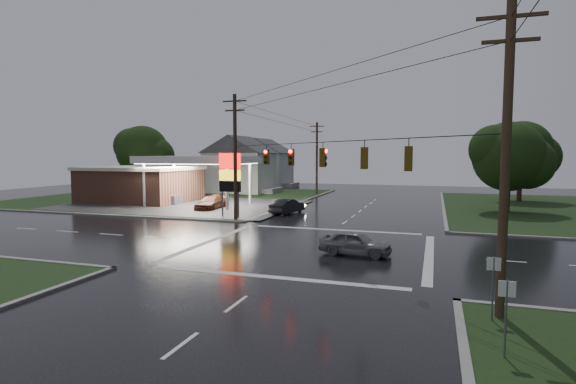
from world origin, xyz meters
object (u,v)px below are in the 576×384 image
(gas_station, at_px, (149,181))
(house_far, at_px, (263,162))
(pylon_sign, at_px, (230,174))
(car_north, at_px, (287,206))
(utility_pole_n, at_px, (317,157))
(utility_pole_nw, at_px, (235,155))
(utility_pole_se, at_px, (506,156))
(car_pump, at_px, (211,203))
(tree_nw_behind, at_px, (144,152))
(car_crossing, at_px, (355,243))
(tree_ne_far, at_px, (522,151))
(tree_ne_near, at_px, (510,157))
(house_near, at_px, (240,163))

(gas_station, height_order, house_far, house_far)
(pylon_sign, bearing_deg, car_north, 48.05)
(utility_pole_n, bearing_deg, utility_pole_nw, -90.00)
(utility_pole_se, height_order, car_pump, utility_pole_se)
(pylon_sign, xyz_separation_m, utility_pole_n, (1.00, 27.50, 1.46))
(utility_pole_se, xyz_separation_m, house_far, (-31.45, 57.50, -1.32))
(tree_nw_behind, distance_m, car_crossing, 48.46)
(car_pump, bearing_deg, car_crossing, -44.67)
(utility_pole_n, xyz_separation_m, tree_ne_far, (26.65, -4.01, 0.71))
(house_far, relative_size, tree_ne_near, 1.23)
(tree_nw_behind, xyz_separation_m, car_north, (27.35, -15.04, -5.44))
(house_far, xyz_separation_m, car_north, (15.46, -33.04, -3.67))
(house_near, bearing_deg, utility_pole_n, 9.91)
(pylon_sign, height_order, house_near, house_near)
(utility_pole_nw, bearing_deg, tree_ne_near, 27.86)
(house_far, distance_m, car_north, 36.66)
(utility_pole_n, xyz_separation_m, car_pump, (-5.66, -22.47, -4.76))
(utility_pole_n, relative_size, tree_ne_near, 1.17)
(house_near, bearing_deg, utility_pole_nw, -66.63)
(utility_pole_n, bearing_deg, tree_ne_far, -8.55)
(tree_nw_behind, relative_size, tree_ne_far, 1.02)
(house_far, height_order, tree_ne_far, tree_ne_far)
(house_far, bearing_deg, utility_pole_n, -38.77)
(house_near, bearing_deg, tree_ne_near, -21.76)
(tree_ne_near, relative_size, car_crossing, 2.17)
(gas_station, distance_m, tree_ne_far, 45.29)
(car_crossing, bearing_deg, tree_ne_far, -16.83)
(gas_station, xyz_separation_m, car_north, (19.18, -4.74, -1.81))
(tree_ne_far, bearing_deg, house_far, 160.29)
(house_near, xyz_separation_m, tree_ne_near, (35.09, -14.01, 1.16))
(pylon_sign, xyz_separation_m, utility_pole_nw, (1.00, -1.00, 1.71))
(utility_pole_se, bearing_deg, car_pump, 134.57)
(utility_pole_nw, bearing_deg, tree_ne_far, 42.59)
(car_north, bearing_deg, house_near, -42.52)
(gas_station, bearing_deg, house_far, 82.50)
(gas_station, xyz_separation_m, utility_pole_nw, (16.18, -10.20, 3.17))
(house_near, height_order, tree_ne_near, tree_ne_near)
(pylon_sign, xyz_separation_m, tree_ne_near, (24.64, 11.49, 1.55))
(tree_ne_near, xyz_separation_m, car_crossing, (-11.20, -23.07, -4.85))
(utility_pole_n, xyz_separation_m, car_crossing, (12.45, -39.08, -4.76))
(utility_pole_nw, distance_m, car_pump, 9.67)
(utility_pole_nw, height_order, car_north, utility_pole_nw)
(utility_pole_n, distance_m, house_far, 16.00)
(car_north, height_order, car_pump, car_north)
(car_north, xyz_separation_m, car_pump, (-8.66, 0.57, -0.03))
(pylon_sign, relative_size, utility_pole_nw, 0.55)
(utility_pole_se, bearing_deg, car_crossing, 127.89)
(car_crossing, distance_m, car_pump, 24.57)
(car_pump, bearing_deg, tree_nw_behind, 140.12)
(utility_pole_se, distance_m, tree_ne_far, 44.16)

